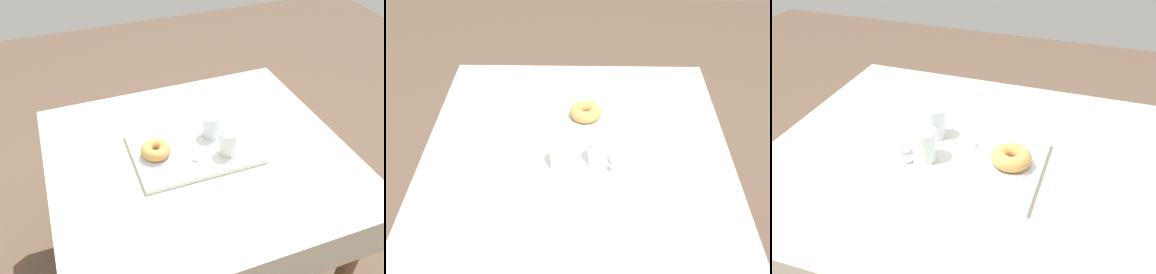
# 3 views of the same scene
# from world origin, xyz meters

# --- Properties ---
(dining_table) EXTENTS (1.11, 1.01, 0.73)m
(dining_table) POSITION_xyz_m (0.00, 0.00, 0.63)
(dining_table) COLOR beige
(dining_table) RESTS_ON ground
(serving_tray) EXTENTS (0.46, 0.33, 0.02)m
(serving_tray) POSITION_xyz_m (0.01, -0.03, 0.74)
(serving_tray) COLOR white
(serving_tray) RESTS_ON dining_table
(tea_mug_left) EXTENTS (0.09, 0.09, 0.09)m
(tea_mug_left) POSITION_xyz_m (-0.08, -0.07, 0.79)
(tea_mug_left) COLOR silver
(tea_mug_left) RESTS_ON serving_tray
(water_glass_near) EXTENTS (0.07, 0.07, 0.09)m
(water_glass_near) POSITION_xyz_m (-0.09, 0.05, 0.79)
(water_glass_near) COLOR silver
(water_glass_near) RESTS_ON serving_tray
(donut_plate_left) EXTENTS (0.12, 0.12, 0.01)m
(donut_plate_left) POSITION_xyz_m (0.16, -0.03, 0.75)
(donut_plate_left) COLOR silver
(donut_plate_left) RESTS_ON serving_tray
(sugar_donut_left) EXTENTS (0.11, 0.11, 0.04)m
(sugar_donut_left) POSITION_xyz_m (0.16, -0.03, 0.78)
(sugar_donut_left) COLOR tan
(sugar_donut_left) RESTS_ON donut_plate_left
(teaspoon_near) EXTENTS (0.05, 0.12, 0.01)m
(teaspoon_near) POSITION_xyz_m (0.04, 0.03, 0.75)
(teaspoon_near) COLOR silver
(teaspoon_near) RESTS_ON serving_tray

